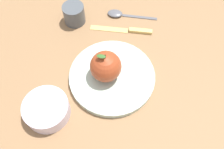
{
  "coord_description": "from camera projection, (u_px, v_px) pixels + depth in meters",
  "views": [
    {
      "loc": [
        0.11,
        0.34,
        0.59
      ],
      "look_at": [
        0.03,
        0.03,
        0.02
      ],
      "focal_mm": 38.86,
      "sensor_mm": 36.0,
      "label": 1
    }
  ],
  "objects": [
    {
      "name": "side_bowl",
      "position": [
        46.0,
        109.0,
        0.6
      ],
      "size": [
        0.11,
        0.11,
        0.04
      ],
      "color": "silver",
      "rests_on": "ground_plane"
    },
    {
      "name": "knife",
      "position": [
        127.0,
        30.0,
        0.75
      ],
      "size": [
        0.18,
        0.08,
        0.01
      ],
      "color": "#D8B766",
      "rests_on": "ground_plane"
    },
    {
      "name": "ground_plane",
      "position": [
        121.0,
        68.0,
        0.69
      ],
      "size": [
        2.4,
        2.4,
        0.0
      ],
      "primitive_type": "plane",
      "color": "olive"
    },
    {
      "name": "cup",
      "position": [
        74.0,
        13.0,
        0.75
      ],
      "size": [
        0.07,
        0.07,
        0.06
      ],
      "color": "#4C5156",
      "rests_on": "ground_plane"
    },
    {
      "name": "spoon",
      "position": [
        120.0,
        14.0,
        0.78
      ],
      "size": [
        0.16,
        0.08,
        0.01
      ],
      "color": "#59595E",
      "rests_on": "ground_plane"
    },
    {
      "name": "apple",
      "position": [
        106.0,
        66.0,
        0.62
      ],
      "size": [
        0.08,
        0.08,
        0.1
      ],
      "color": "#9E3D1E",
      "rests_on": "dinner_plate"
    },
    {
      "name": "dinner_plate",
      "position": [
        112.0,
        76.0,
        0.66
      ],
      "size": [
        0.23,
        0.23,
        0.02
      ],
      "color": "#B2C6B2",
      "rests_on": "ground_plane"
    }
  ]
}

